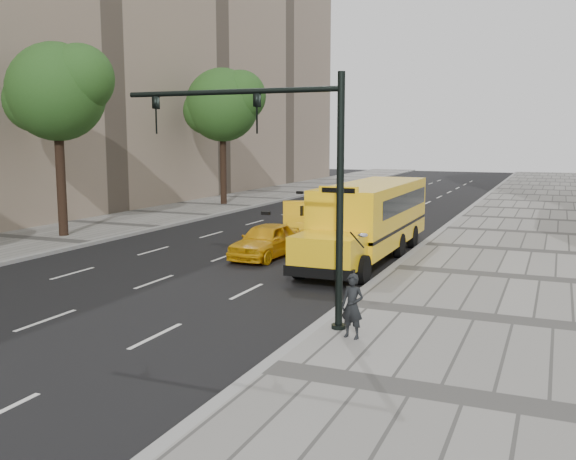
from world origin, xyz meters
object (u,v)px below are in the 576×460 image
at_px(taxi_far, 300,218).
at_px(tree_c, 224,104).
at_px(traffic_signal, 286,168).
at_px(taxi_near, 266,241).
at_px(tree_b, 58,91).
at_px(school_bus, 371,214).
at_px(pedestrian, 352,306).

bearing_deg(taxi_far, tree_c, 110.31).
height_order(tree_c, traffic_signal, tree_c).
height_order(taxi_near, traffic_signal, traffic_signal).
height_order(tree_b, traffic_signal, tree_b).
distance_m(school_bus, taxi_far, 7.05).
xyz_separation_m(taxi_near, taxi_far, (-1.19, 6.62, 0.10)).
relative_size(taxi_near, traffic_signal, 0.65).
bearing_deg(school_bus, taxi_far, 136.28).
xyz_separation_m(school_bus, taxi_far, (-5.05, 4.83, -0.96)).
bearing_deg(school_bus, pedestrian, -76.44).
xyz_separation_m(tree_c, school_bus, (14.90, -15.03, -5.34)).
height_order(school_bus, pedestrian, school_bus).
bearing_deg(taxi_far, pedestrian, -87.70).
bearing_deg(tree_b, pedestrian, -29.37).
bearing_deg(pedestrian, school_bus, 114.99).
distance_m(taxi_far, pedestrian, 17.53).
relative_size(tree_c, school_bus, 0.83).
bearing_deg(pedestrian, tree_c, 135.48).
bearing_deg(taxi_far, traffic_signal, -92.96).
xyz_separation_m(tree_c, taxi_near, (11.04, -16.83, -6.40)).
distance_m(tree_c, school_bus, 21.83).
relative_size(tree_b, tree_c, 0.96).
xyz_separation_m(tree_c, pedestrian, (17.54, -25.96, -6.18)).
bearing_deg(pedestrian, tree_b, 162.06).
height_order(taxi_near, taxi_far, taxi_far).
bearing_deg(pedestrian, taxi_near, 136.86).
bearing_deg(taxi_near, tree_c, 125.85).
bearing_deg(taxi_near, traffic_signal, -59.34).
bearing_deg(tree_c, traffic_signal, -58.41).
relative_size(tree_b, traffic_signal, 1.44).
bearing_deg(tree_c, taxi_far, -46.00).
height_order(tree_b, pedestrian, tree_b).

